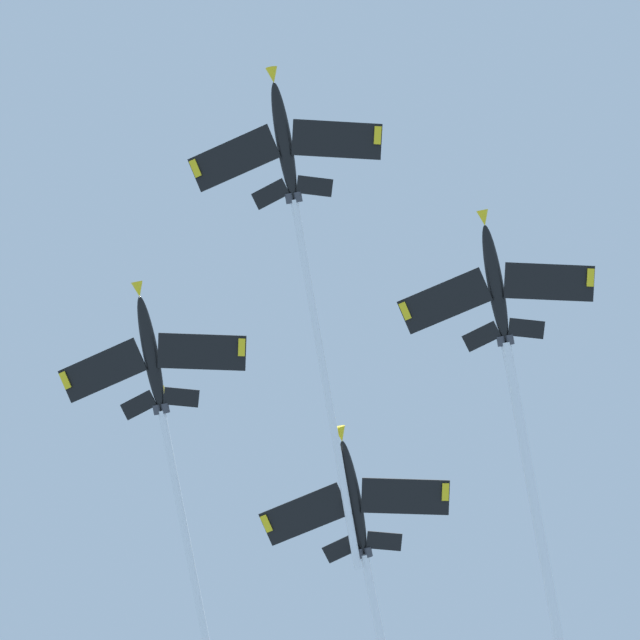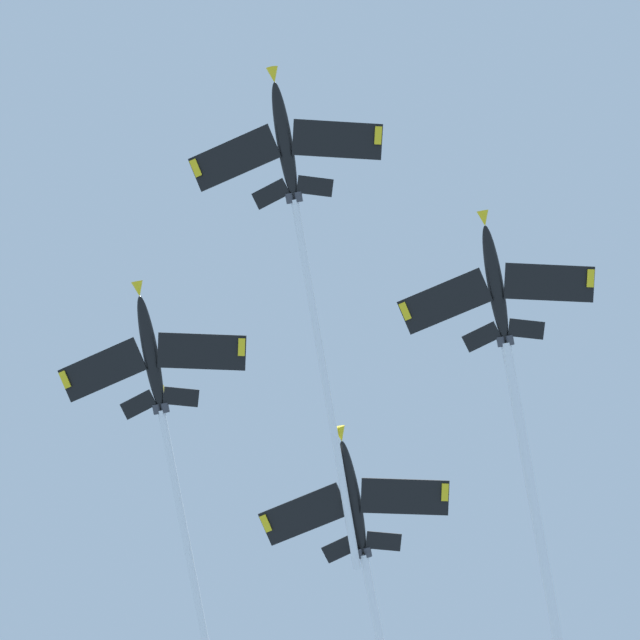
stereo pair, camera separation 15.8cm
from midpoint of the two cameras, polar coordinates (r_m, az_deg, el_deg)
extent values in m
ellipsoid|color=black|center=(123.05, -1.73, 8.44)|extent=(4.44, 11.60, 5.98)
cone|color=yellow|center=(123.97, -2.26, 11.48)|extent=(1.65, 2.18, 1.73)
ellipsoid|color=black|center=(123.89, -1.86, 9.37)|extent=(1.70, 3.09, 1.93)
cube|color=black|center=(122.53, 0.79, 8.51)|extent=(9.03, 3.46, 1.60)
cube|color=yellow|center=(122.52, 2.73, 8.70)|extent=(0.71, 1.71, 0.82)
cube|color=black|center=(123.42, -4.10, 7.64)|extent=(9.53, 7.27, 1.60)
cube|color=yellow|center=(124.10, -5.93, 7.15)|extent=(1.43, 1.83, 0.82)
cube|color=black|center=(122.43, -0.28, 6.34)|extent=(3.70, 1.94, 0.86)
cube|color=black|center=(122.81, -2.38, 5.97)|extent=(3.96, 3.38, 0.86)
cube|color=yellow|center=(124.01, -1.28, 6.21)|extent=(1.00, 3.25, 3.52)
cylinder|color=#38383D|center=(122.41, -1.06, 5.82)|extent=(1.08, 1.39, 1.13)
cylinder|color=#38383D|center=(122.49, -1.48, 5.75)|extent=(1.08, 1.39, 1.13)
cylinder|color=white|center=(122.75, 0.25, -3.10)|extent=(9.60, 34.46, 15.76)
ellipsoid|color=black|center=(122.55, 8.24, 1.69)|extent=(4.58, 11.61, 5.90)
cone|color=yellow|center=(122.45, 7.70, 4.77)|extent=(1.67, 2.19, 1.73)
ellipsoid|color=black|center=(123.08, 8.06, 2.66)|extent=(1.73, 3.09, 1.91)
cube|color=black|center=(122.93, 10.74, 1.74)|extent=(9.07, 3.58, 1.58)
cube|color=yellow|center=(123.56, 12.62, 1.94)|extent=(0.73, 1.72, 0.81)
cube|color=black|center=(122.27, 5.87, 0.88)|extent=(9.51, 7.35, 1.58)
cube|color=yellow|center=(122.40, 4.00, 0.41)|extent=(1.44, 1.83, 0.81)
cube|color=black|center=(123.03, 9.68, -0.42)|extent=(3.68, 1.90, 0.84)
cube|color=black|center=(122.75, 7.59, -0.80)|extent=(3.96, 3.41, 0.84)
cube|color=yellow|center=(124.24, 8.58, -0.47)|extent=(1.04, 3.23, 3.51)
cylinder|color=#38383D|center=(122.86, 8.91, -0.94)|extent=(1.09, 1.40, 1.12)
cylinder|color=#38383D|center=(122.81, 8.50, -1.02)|extent=(1.09, 1.40, 1.12)
cylinder|color=white|center=(125.78, 10.13, -9.13)|extent=(9.79, 32.63, 14.88)
ellipsoid|color=black|center=(125.15, -8.04, -1.56)|extent=(4.64, 11.52, 6.12)
cone|color=yellow|center=(125.16, -8.61, 1.46)|extent=(1.68, 2.20, 1.75)
ellipsoid|color=black|center=(125.70, -8.16, -0.60)|extent=(1.75, 3.09, 1.96)
cube|color=black|center=(123.97, -5.64, -1.49)|extent=(9.09, 3.62, 1.65)
cube|color=yellow|center=(123.39, -3.76, -1.29)|extent=(0.75, 1.71, 0.84)
cube|color=black|center=(126.40, -10.29, -2.33)|extent=(9.49, 7.38, 1.65)
cube|color=yellow|center=(127.68, -11.99, -2.78)|extent=(1.44, 1.82, 0.84)
cube|color=black|center=(124.88, -6.61, -3.63)|extent=(3.67, 1.86, 0.88)
cube|color=black|center=(125.92, -8.61, -3.97)|extent=(3.94, 3.42, 0.88)
cube|color=yellow|center=(126.73, -7.50, -3.65)|extent=(1.07, 3.26, 3.53)
cylinder|color=#38383D|center=(125.23, -7.36, -4.13)|extent=(1.10, 1.41, 1.14)
cylinder|color=#38383D|center=(125.44, -7.75, -4.20)|extent=(1.10, 1.41, 1.14)
cylinder|color=white|center=(127.89, -6.02, -12.09)|extent=(9.59, 31.84, 15.20)
ellipsoid|color=black|center=(125.35, 1.52, -8.38)|extent=(4.70, 11.61, 5.84)
cone|color=yellow|center=(124.20, 0.94, -5.41)|extent=(1.68, 2.19, 1.72)
ellipsoid|color=black|center=(125.54, 1.35, -7.40)|extent=(1.76, 3.09, 1.90)
cube|color=black|center=(125.05, 3.99, -8.32)|extent=(9.10, 3.68, 1.56)
cube|color=yellow|center=(125.10, 5.88, -8.10)|extent=(0.75, 1.73, 0.80)
cube|color=black|center=(126.00, -0.81, -9.15)|extent=(9.50, 7.43, 1.56)
cube|color=yellow|center=(126.78, -2.61, -9.57)|extent=(1.46, 1.83, 0.80)
cube|color=black|center=(126.26, 2.99, -10.38)|extent=(3.66, 1.86, 0.84)
cube|color=black|center=(126.66, 0.92, -10.74)|extent=(3.95, 3.44, 0.84)
cube|color=yellow|center=(127.75, 1.96, -10.32)|extent=(1.07, 3.21, 3.50)
cylinder|color=#38383D|center=(126.50, 2.22, -10.89)|extent=(1.10, 1.40, 1.12)
cylinder|color=#38383D|center=(126.58, 1.82, -10.95)|extent=(1.10, 1.40, 1.12)
camera|label=1|loc=(0.08, 89.96, -0.08)|focal=67.78mm
camera|label=2|loc=(0.08, -90.04, 0.08)|focal=67.78mm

